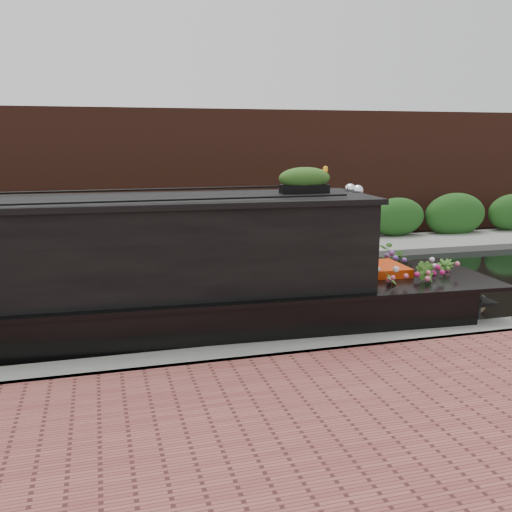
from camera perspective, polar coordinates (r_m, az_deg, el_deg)
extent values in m
plane|color=black|center=(11.17, -4.05, -4.58)|extent=(80.00, 80.00, 0.00)
cube|color=gray|center=(8.14, 0.72, -10.88)|extent=(40.00, 0.60, 0.50)
cube|color=gray|center=(15.19, -7.25, -0.28)|extent=(40.00, 2.40, 0.34)
cube|color=#21501A|center=(16.06, -7.72, 0.37)|extent=(40.00, 1.10, 2.80)
cube|color=#4A2319|center=(18.11, -8.65, 1.62)|extent=(40.00, 1.00, 8.00)
cube|color=black|center=(8.85, -19.88, 0.25)|extent=(9.61, 2.28, 1.40)
cube|color=black|center=(8.74, -20.21, 5.01)|extent=(9.77, 2.44, 0.08)
cube|color=red|center=(9.72, 9.54, 1.76)|extent=(0.15, 1.81, 1.40)
cube|color=black|center=(8.35, 3.65, 0.82)|extent=(0.93, 0.08, 0.57)
cube|color=red|center=(10.11, 12.16, -2.31)|extent=(0.87, 0.97, 0.52)
sphere|color=white|center=(9.49, 10.13, 6.46)|extent=(0.19, 0.19, 0.19)
sphere|color=white|center=(9.75, 9.39, 6.62)|extent=(0.19, 0.19, 0.19)
cube|color=black|center=(9.28, 4.86, 6.72)|extent=(0.80, 0.31, 0.14)
ellipsoid|color=orange|center=(9.27, 4.88, 7.91)|extent=(0.86, 0.30, 0.25)
imported|color=#366421|center=(9.41, 13.25, -3.21)|extent=(0.34, 0.37, 0.58)
imported|color=#366421|center=(9.71, 16.72, -2.61)|extent=(0.48, 0.48, 0.69)
imported|color=#366421|center=(10.99, 13.91, -0.76)|extent=(0.77, 0.71, 0.71)
imported|color=#366421|center=(10.35, 18.20, -2.01)|extent=(0.48, 0.48, 0.62)
imported|color=#366421|center=(10.74, 10.24, -1.35)|extent=(0.22, 0.30, 0.54)
cylinder|color=olive|center=(11.24, 20.71, -4.23)|extent=(0.38, 0.41, 0.38)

